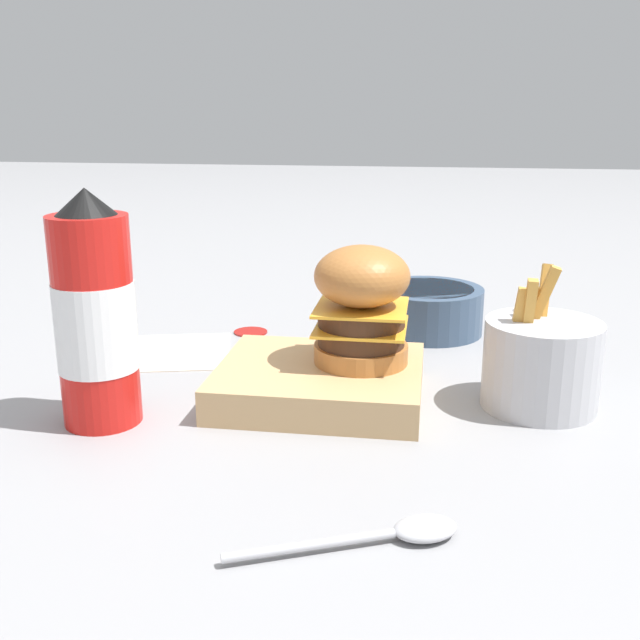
# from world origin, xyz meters

# --- Properties ---
(ground_plane) EXTENTS (6.00, 6.00, 0.00)m
(ground_plane) POSITION_xyz_m (0.00, 0.00, 0.00)
(ground_plane) COLOR gray
(serving_board) EXTENTS (0.21, 0.19, 0.04)m
(serving_board) POSITION_xyz_m (-0.05, 0.06, 0.02)
(serving_board) COLOR tan
(serving_board) RESTS_ON ground_plane
(burger) EXTENTS (0.10, 0.10, 0.13)m
(burger) POSITION_xyz_m (-0.10, 0.04, 0.10)
(burger) COLOR #AD6B33
(burger) RESTS_ON serving_board
(ketchup_bottle) EXTENTS (0.08, 0.08, 0.23)m
(ketchup_bottle) POSITION_xyz_m (0.15, 0.15, 0.11)
(ketchup_bottle) COLOR red
(ketchup_bottle) RESTS_ON ground_plane
(fries_basket) EXTENTS (0.12, 0.12, 0.15)m
(fries_basket) POSITION_xyz_m (-0.28, 0.05, 0.05)
(fries_basket) COLOR #B7B7BC
(fries_basket) RESTS_ON ground_plane
(side_bowl) EXTENTS (0.15, 0.15, 0.06)m
(side_bowl) POSITION_xyz_m (-0.16, -0.20, 0.03)
(side_bowl) COLOR #384C66
(side_bowl) RESTS_ON ground_plane
(spoon) EXTENTS (0.17, 0.09, 0.01)m
(spoon) POSITION_xyz_m (-0.15, 0.32, 0.01)
(spoon) COLOR #B2B2B7
(spoon) RESTS_ON ground_plane
(ketchup_puddle) EXTENTS (0.05, 0.05, 0.00)m
(ketchup_puddle) POSITION_xyz_m (0.08, -0.16, 0.00)
(ketchup_puddle) COLOR #9E140F
(ketchup_puddle) RESTS_ON ground_plane
(parchment_square) EXTENTS (0.18, 0.18, 0.00)m
(parchment_square) POSITION_xyz_m (0.15, -0.06, 0.00)
(parchment_square) COLOR beige
(parchment_square) RESTS_ON ground_plane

